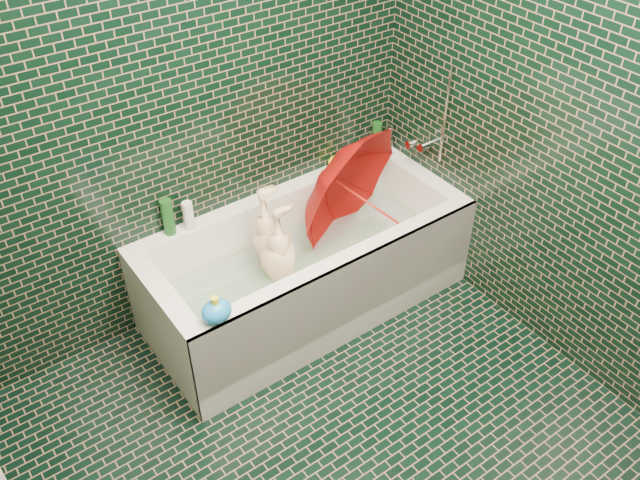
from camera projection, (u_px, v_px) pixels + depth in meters
floor at (356, 480)px, 2.93m from camera, size 2.80×2.80×0.00m
wall_back at (172, 95)px, 3.02m from camera, size 2.80×0.00×2.80m
wall_right at (620, 139)px, 2.72m from camera, size 0.00×2.80×2.80m
bathtub at (308, 276)px, 3.63m from camera, size 1.70×0.75×0.55m
bath_mat at (306, 281)px, 3.68m from camera, size 1.35×0.47×0.01m
water at (306, 262)px, 3.59m from camera, size 1.48×0.53×0.00m
faucet at (429, 139)px, 3.65m from camera, size 0.18×0.19×0.55m
child at (281, 272)px, 3.50m from camera, size 1.00×0.54×0.26m
umbrella at (369, 203)px, 3.56m from camera, size 1.10×1.00×1.07m
soap_bottle_a at (387, 150)px, 3.98m from camera, size 0.13×0.13×0.28m
soap_bottle_b at (385, 149)px, 3.99m from camera, size 0.10×0.10×0.18m
soap_bottle_c at (372, 155)px, 3.93m from camera, size 0.13×0.13×0.16m
bottle_right_tall at (376, 140)px, 3.86m from camera, size 0.07×0.07×0.22m
bottle_right_pump at (388, 138)px, 3.93m from camera, size 0.05×0.05×0.16m
bottle_left_tall at (168, 217)px, 3.31m from camera, size 0.07×0.07×0.20m
bottle_left_short at (189, 216)px, 3.35m from camera, size 0.06×0.06×0.16m
rubber_duck at (337, 160)px, 3.81m from camera, size 0.13×0.10×0.10m
bath_toy at (216, 311)px, 2.87m from camera, size 0.15×0.13×0.13m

